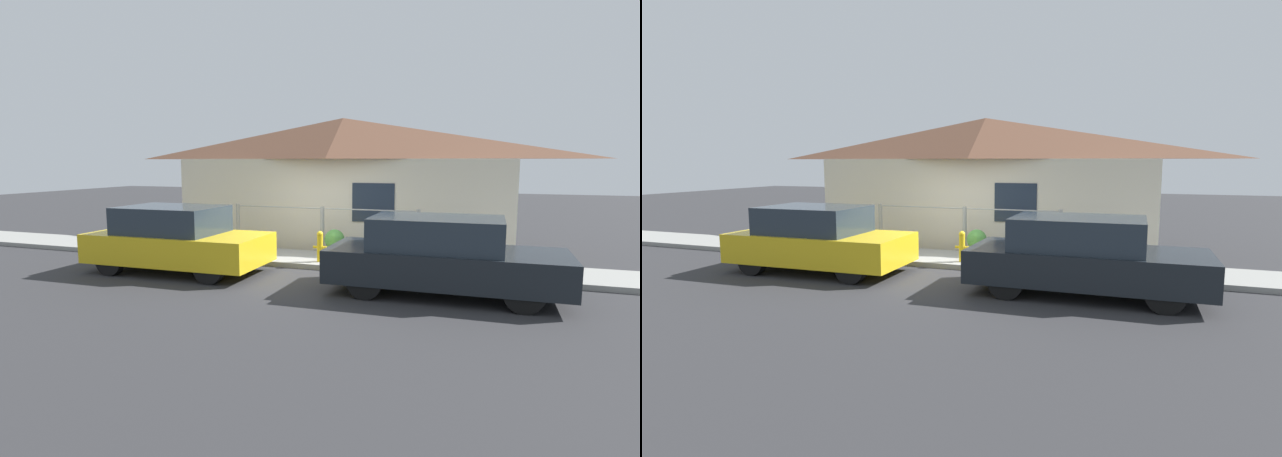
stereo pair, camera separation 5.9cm
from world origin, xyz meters
The scene contains 8 objects.
ground_plane centered at (0.00, 0.00, 0.00)m, with size 60.00×60.00×0.00m, color #2D2D30.
sidewalk centered at (0.00, 0.83, 0.06)m, with size 24.00×1.67×0.12m.
house centered at (0.00, 3.17, 2.86)m, with size 9.60×2.23×3.61m.
fence centered at (0.00, 1.52, 0.76)m, with size 4.90×0.10×1.17m.
car_left centered at (-2.44, -1.17, 0.72)m, with size 3.90×1.83×1.44m.
car_right centered at (3.25, -1.17, 0.71)m, with size 4.23×1.81×1.42m.
fire_hydrant centered at (0.34, 0.38, 0.49)m, with size 0.33×0.15×0.71m.
potted_plant_near_hydrant centered at (0.41, 1.25, 0.49)m, with size 0.50×0.50×0.64m.
Camera 1 is at (4.12, -10.29, 2.42)m, focal length 28.00 mm.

